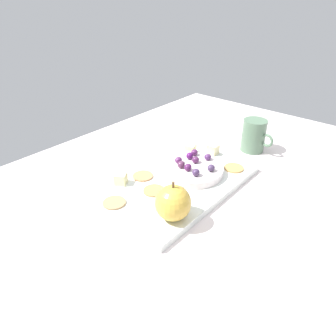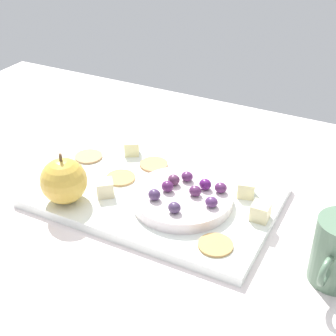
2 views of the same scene
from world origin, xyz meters
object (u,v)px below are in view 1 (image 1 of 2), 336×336
at_px(platter, 176,182).
at_px(grape_2, 178,160).
at_px(grape_6, 194,152).
at_px(grape_0, 211,168).
at_px(cheese_cube_0, 172,194).
at_px(cheese_cube_1, 213,149).
at_px(grape_4, 196,160).
at_px(grape_7, 196,172).
at_px(grape_5, 208,157).
at_px(cup, 254,136).
at_px(serving_dish, 191,169).
at_px(cracker_1, 234,168).
at_px(cheese_cube_3, 121,179).
at_px(cracker_0, 154,191).
at_px(apple_whole, 173,203).
at_px(grape_3, 181,164).
at_px(grape_1, 190,156).
at_px(cheese_cube_2, 190,149).
at_px(cracker_3, 143,176).
at_px(cracker_2, 114,203).
at_px(grape_8, 189,168).

distance_m(platter, grape_2, 0.06).
bearing_deg(grape_6, grape_0, -116.92).
distance_m(cheese_cube_0, cheese_cube_1, 0.25).
xyz_separation_m(grape_4, grape_7, (-0.05, -0.04, 0.00)).
height_order(grape_2, grape_5, same).
xyz_separation_m(cheese_cube_1, cup, (0.12, -0.06, 0.02)).
bearing_deg(serving_dish, cracker_1, -39.51).
distance_m(cheese_cube_3, cracker_0, 0.09).
height_order(serving_dish, grape_4, grape_4).
relative_size(apple_whole, grape_7, 3.77).
height_order(cheese_cube_1, grape_4, grape_4).
relative_size(serving_dish, cracker_1, 3.20).
height_order(serving_dish, grape_0, grape_0).
bearing_deg(grape_3, cheese_cube_1, 0.38).
bearing_deg(grape_1, grape_4, -105.80).
distance_m(grape_3, grape_4, 0.05).
height_order(apple_whole, grape_1, apple_whole).
bearing_deg(cheese_cube_3, platter, -40.81).
height_order(grape_6, grape_7, grape_7).
distance_m(cheese_cube_1, grape_3, 0.15).
height_order(cheese_cube_2, grape_1, grape_1).
distance_m(platter, cracker_3, 0.08).
bearing_deg(cheese_cube_3, cheese_cube_0, -77.31).
bearing_deg(cheese_cube_2, platter, -157.07).
bearing_deg(cracker_2, cheese_cube_2, 3.38).
relative_size(cracker_0, cracker_1, 1.00).
distance_m(cheese_cube_2, grape_6, 0.05).
relative_size(cheese_cube_2, grape_5, 1.36).
relative_size(platter, cracker_2, 7.79).
distance_m(platter, grape_0, 0.09).
bearing_deg(serving_dish, grape_4, 8.99).
relative_size(cheese_cube_0, grape_7, 1.36).
bearing_deg(grape_2, serving_dish, -76.69).
distance_m(apple_whole, grape_1, 0.22).
bearing_deg(grape_0, platter, 135.67).
relative_size(cheese_cube_1, grape_2, 1.36).
xyz_separation_m(cracker_0, grape_0, (0.14, -0.07, 0.03)).
bearing_deg(grape_8, cracker_3, 128.87).
height_order(cheese_cube_1, grape_7, grape_7).
relative_size(grape_4, grape_8, 1.00).
distance_m(platter, cup, 0.31).
distance_m(platter, grape_4, 0.08).
xyz_separation_m(cheese_cube_0, cup, (0.37, -0.01, 0.02)).
height_order(apple_whole, grape_0, apple_whole).
xyz_separation_m(grape_3, grape_8, (-0.00, -0.03, -0.00)).
height_order(cheese_cube_0, cheese_cube_3, same).
bearing_deg(cracker_1, grape_1, 121.23).
height_order(cheese_cube_3, grape_8, grape_8).
relative_size(grape_6, grape_7, 1.00).
bearing_deg(cracker_2, serving_dish, -12.75).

